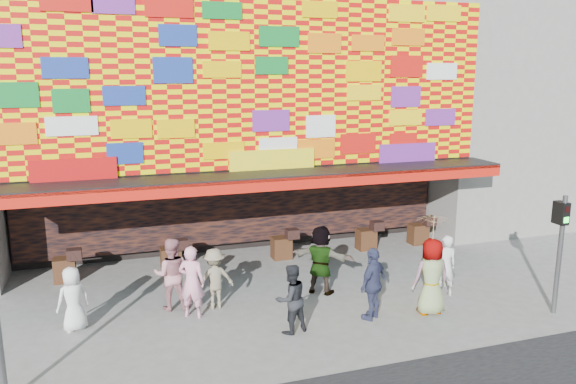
% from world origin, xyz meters
% --- Properties ---
extents(ground, '(90.00, 90.00, 0.00)m').
position_xyz_m(ground, '(0.00, 0.00, 0.00)').
color(ground, slate).
rests_on(ground, ground).
extents(shop_building, '(15.20, 9.40, 10.00)m').
position_xyz_m(shop_building, '(0.00, 8.18, 5.23)').
color(shop_building, gray).
rests_on(shop_building, ground).
extents(neighbor_right, '(11.00, 8.00, 12.00)m').
position_xyz_m(neighbor_right, '(13.00, 8.00, 6.00)').
color(neighbor_right, gray).
rests_on(neighbor_right, ground).
extents(signal_right, '(0.22, 0.20, 3.00)m').
position_xyz_m(signal_right, '(6.20, -1.50, 1.86)').
color(signal_right, '#59595B').
rests_on(signal_right, ground).
extents(ped_a, '(0.87, 0.73, 1.53)m').
position_xyz_m(ped_a, '(-5.11, 1.24, 0.76)').
color(ped_a, white).
rests_on(ped_a, ground).
extents(ped_b, '(0.79, 0.71, 1.81)m').
position_xyz_m(ped_b, '(-2.39, 1.10, 0.91)').
color(ped_b, pink).
rests_on(ped_b, ground).
extents(ped_c, '(0.93, 0.81, 1.63)m').
position_xyz_m(ped_c, '(-0.37, -0.44, 0.81)').
color(ped_c, black).
rests_on(ped_c, ground).
extents(ped_d, '(1.07, 0.69, 1.56)m').
position_xyz_m(ped_d, '(-1.77, 1.46, 0.78)').
color(ped_d, gray).
rests_on(ped_d, ground).
extents(ped_e, '(1.12, 0.95, 1.80)m').
position_xyz_m(ped_e, '(1.74, -0.37, 0.90)').
color(ped_e, '#313555').
rests_on(ped_e, ground).
extents(ped_f, '(1.70, 1.54, 1.88)m').
position_xyz_m(ped_f, '(1.14, 1.54, 0.94)').
color(ped_f, gray).
rests_on(ped_f, ground).
extents(ped_g, '(0.98, 0.67, 1.92)m').
position_xyz_m(ped_g, '(3.24, -0.55, 0.96)').
color(ped_g, gray).
rests_on(ped_g, ground).
extents(ped_h, '(0.68, 0.52, 1.68)m').
position_xyz_m(ped_h, '(4.22, 0.32, 0.84)').
color(ped_h, silver).
rests_on(ped_h, ground).
extents(ped_i, '(1.02, 0.86, 1.85)m').
position_xyz_m(ped_i, '(-2.80, 1.73, 0.93)').
color(ped_i, '#BB7982').
rests_on(ped_i, ground).
extents(parasol, '(0.90, 0.92, 1.77)m').
position_xyz_m(parasol, '(3.24, -0.55, 2.11)').
color(parasol, beige).
rests_on(parasol, ground).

